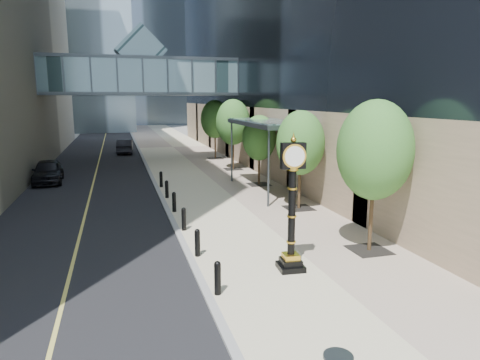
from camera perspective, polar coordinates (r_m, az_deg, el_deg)
name	(u,v)px	position (r m, az deg, el deg)	size (l,w,h in m)	color
ground	(317,299)	(12.92, 10.28, -15.40)	(320.00, 320.00, 0.00)	gray
road	(102,150)	(50.68, -17.95, 3.89)	(8.00, 180.00, 0.02)	black
sidewalk	(173,147)	(51.04, -8.92, 4.35)	(8.00, 180.00, 0.06)	beige
curb	(138,148)	(50.70, -13.42, 4.15)	(0.25, 180.00, 0.07)	gray
skywalk	(141,74)	(38.45, -13.01, 13.60)	(17.00, 4.20, 5.80)	slate
entrance_canopy	(268,123)	(25.91, 3.77, 7.53)	(3.00, 8.00, 4.38)	#383F44
bollard_row	(179,211)	(20.17, -8.18, -4.11)	(0.20, 16.20, 0.90)	black
street_trees	(258,130)	(28.05, 2.46, 6.69)	(2.72, 28.69, 5.60)	black
street_clock	(292,214)	(14.04, 6.91, -4.50)	(0.89, 0.89, 4.42)	black
pedestrian	(295,180)	(24.94, 7.34, -0.06)	(0.68, 0.45, 1.87)	#ADA69E
car_near	(48,171)	(31.88, -24.25, 1.08)	(1.85, 4.59, 1.56)	black
car_far	(125,146)	(46.36, -15.10, 4.35)	(1.53, 4.40, 1.45)	black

